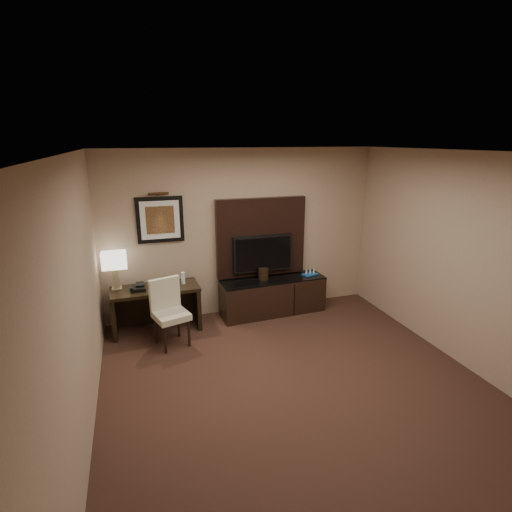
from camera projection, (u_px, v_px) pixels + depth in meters
name	position (u px, v px, depth m)	size (l,w,h in m)	color
floor	(301.00, 393.00, 4.62)	(4.50, 5.00, 0.01)	#351E18
ceiling	(310.00, 153.00, 3.86)	(4.50, 5.00, 0.01)	silver
wall_back	(242.00, 233.00, 6.52)	(4.50, 0.01, 2.70)	tan
wall_left	(76.00, 310.00, 3.59)	(0.01, 5.00, 2.70)	tan
wall_right	(474.00, 265.00, 4.88)	(0.01, 5.00, 2.70)	tan
desk	(157.00, 309.00, 6.07)	(1.29, 0.55, 0.69)	black
credenza	(273.00, 296.00, 6.67)	(1.75, 0.49, 0.60)	black
tv_wall_panel	(261.00, 237.00, 6.58)	(1.50, 0.12, 1.30)	black
tv	(263.00, 253.00, 6.56)	(1.00, 0.08, 0.60)	black
artwork	(160.00, 220.00, 6.05)	(0.70, 0.04, 0.70)	black
picture_light	(158.00, 194.00, 5.90)	(0.04, 0.04, 0.30)	#422615
desk_chair	(171.00, 315.00, 5.58)	(0.44, 0.51, 0.92)	beige
table_lamp	(115.00, 272.00, 5.84)	(0.33, 0.19, 0.54)	#94835C
desk_phone	(138.00, 287.00, 5.85)	(0.21, 0.19, 0.11)	black
blue_folder	(164.00, 287.00, 5.95)	(0.24, 0.33, 0.02)	navy
book	(164.00, 280.00, 5.92)	(0.18, 0.02, 0.25)	#B7AF90
water_bottle	(183.00, 278.00, 6.10)	(0.06, 0.06, 0.18)	silver
ice_bucket	(263.00, 274.00, 6.54)	(0.17, 0.17, 0.19)	black
minibar_tray	(310.00, 272.00, 6.78)	(0.26, 0.16, 0.09)	#18549C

